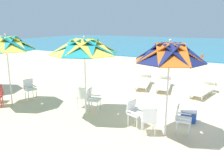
# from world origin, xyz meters

# --- Properties ---
(ground_plane) EXTENTS (80.00, 80.00, 0.00)m
(ground_plane) POSITION_xyz_m (0.00, 0.00, 0.00)
(ground_plane) COLOR beige
(sea) EXTENTS (80.00, 36.00, 0.10)m
(sea) POSITION_xyz_m (0.00, 30.06, 0.05)
(sea) COLOR teal
(sea) RESTS_ON ground
(surf_foam) EXTENTS (80.00, 0.70, 0.01)m
(surf_foam) POSITION_xyz_m (0.00, 11.76, 0.01)
(surf_foam) COLOR white
(surf_foam) RESTS_ON ground
(beach_umbrella_0) EXTENTS (1.98, 1.98, 2.83)m
(beach_umbrella_0) POSITION_xyz_m (-0.05, -2.42, 2.43)
(beach_umbrella_0) COLOR silver
(beach_umbrella_0) RESTS_ON ground
(plastic_chair_0) EXTENTS (0.57, 0.54, 0.87)m
(plastic_chair_0) POSITION_xyz_m (-1.10, -2.27, 0.50)
(plastic_chair_0) COLOR white
(plastic_chair_0) RESTS_ON ground
(plastic_chair_1) EXTENTS (0.50, 0.47, 0.87)m
(plastic_chair_1) POSITION_xyz_m (0.33, -2.05, 0.50)
(plastic_chair_1) COLOR white
(plastic_chair_1) RESTS_ON ground
(plastic_chair_2) EXTENTS (0.59, 0.61, 0.87)m
(plastic_chair_2) POSITION_xyz_m (-0.50, -2.61, 0.50)
(plastic_chair_2) COLOR white
(plastic_chair_2) RESTS_ON ground
(beach_umbrella_1) EXTENTS (2.36, 2.36, 2.85)m
(beach_umbrella_1) POSITION_xyz_m (-2.93, -2.34, 2.46)
(beach_umbrella_1) COLOR silver
(beach_umbrella_1) RESTS_ON ground
(plastic_chair_3) EXTENTS (0.48, 0.50, 0.87)m
(plastic_chair_3) POSITION_xyz_m (-3.51, -1.75, 0.50)
(plastic_chair_3) COLOR white
(plastic_chair_3) RESTS_ON ground
(plastic_chair_4) EXTENTS (0.55, 0.53, 0.87)m
(plastic_chair_4) POSITION_xyz_m (-3.00, -1.80, 0.50)
(plastic_chair_4) COLOR white
(plastic_chair_4) RESTS_ON ground
(beach_umbrella_2) EXTENTS (2.19, 2.19, 2.88)m
(beach_umbrella_2) POSITION_xyz_m (-6.23, -2.85, 2.47)
(beach_umbrella_2) COLOR silver
(beach_umbrella_2) RESTS_ON ground
(plastic_chair_5) EXTENTS (0.58, 0.56, 0.87)m
(plastic_chair_5) POSITION_xyz_m (-6.24, -1.90, 0.50)
(plastic_chair_5) COLOR white
(plastic_chair_5) RESTS_ON ground
(sun_lounger_1) EXTENTS (1.11, 2.23, 0.62)m
(sun_lounger_1) POSITION_xyz_m (0.49, 2.23, 0.28)
(sun_lounger_1) COLOR white
(sun_lounger_1) RESTS_ON ground
(sun_lounger_2) EXTENTS (0.99, 2.22, 0.62)m
(sun_lounger_2) POSITION_xyz_m (-1.40, 2.35, 0.28)
(sun_lounger_2) COLOR white
(sun_lounger_2) RESTS_ON ground
(sun_lounger_3) EXTENTS (1.05, 2.23, 0.62)m
(sun_lounger_3) POSITION_xyz_m (-2.46, 2.27, 0.28)
(sun_lounger_3) COLOR white
(sun_lounger_3) RESTS_ON ground
(cooler_box) EXTENTS (0.50, 0.34, 0.40)m
(cooler_box) POSITION_xyz_m (0.40, -1.08, 0.20)
(cooler_box) COLOR blue
(cooler_box) RESTS_ON ground
(beachgoer_seated) EXTENTS (0.30, 0.93, 0.92)m
(beachgoer_seated) POSITION_xyz_m (-0.57, 11.03, 0.29)
(beachgoer_seated) COLOR red
(beachgoer_seated) RESTS_ON ground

